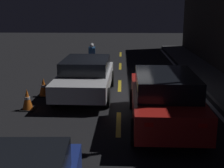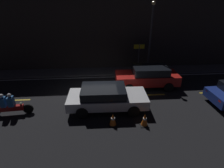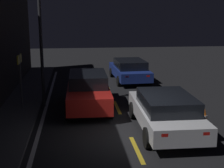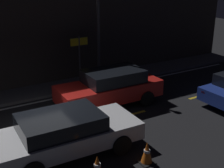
{
  "view_description": "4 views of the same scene",
  "coord_description": "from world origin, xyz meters",
  "px_view_note": "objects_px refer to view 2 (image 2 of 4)",
  "views": [
    {
      "loc": [
        12.11,
        0.07,
        3.37
      ],
      "look_at": [
        3.09,
        -0.21,
        1.1
      ],
      "focal_mm": 50.0,
      "sensor_mm": 36.0,
      "label": 1
    },
    {
      "loc": [
        0.1,
        -10.11,
        6.02
      ],
      "look_at": [
        0.83,
        -0.48,
        1.18
      ],
      "focal_mm": 28.0,
      "sensor_mm": 36.0,
      "label": 2
    },
    {
      "loc": [
        -9.86,
        1.85,
        4.17
      ],
      "look_at": [
        2.65,
        0.34,
        1.28
      ],
      "focal_mm": 50.0,
      "sensor_mm": 36.0,
      "label": 3
    },
    {
      "loc": [
        -2.74,
        -9.53,
        5.6
      ],
      "look_at": [
        3.2,
        0.54,
        1.28
      ],
      "focal_mm": 50.0,
      "sensor_mm": 36.0,
      "label": 4
    }
  ],
  "objects_px": {
    "street_lamp": "(150,37)",
    "sedan_white": "(106,97)",
    "motorcycle": "(9,105)",
    "traffic_cone_near": "(113,119)",
    "taxi_red": "(147,76)",
    "shop_sign": "(139,52)",
    "traffic_cone_mid": "(145,120)"
  },
  "relations": [
    {
      "from": "shop_sign",
      "to": "traffic_cone_near",
      "type": "bearing_deg",
      "value": -111.5
    },
    {
      "from": "motorcycle",
      "to": "traffic_cone_mid",
      "type": "height_order",
      "value": "motorcycle"
    },
    {
      "from": "traffic_cone_mid",
      "to": "street_lamp",
      "type": "height_order",
      "value": "street_lamp"
    },
    {
      "from": "taxi_red",
      "to": "traffic_cone_near",
      "type": "height_order",
      "value": "taxi_red"
    },
    {
      "from": "street_lamp",
      "to": "sedan_white",
      "type": "bearing_deg",
      "value": -128.53
    },
    {
      "from": "taxi_red",
      "to": "traffic_cone_mid",
      "type": "distance_m",
      "value": 4.54
    },
    {
      "from": "taxi_red",
      "to": "street_lamp",
      "type": "bearing_deg",
      "value": -103.96
    },
    {
      "from": "sedan_white",
      "to": "motorcycle",
      "type": "xyz_separation_m",
      "value": [
        -5.43,
        -0.27,
        -0.13
      ]
    },
    {
      "from": "taxi_red",
      "to": "traffic_cone_near",
      "type": "bearing_deg",
      "value": 56.64
    },
    {
      "from": "sedan_white",
      "to": "shop_sign",
      "type": "distance_m",
      "value": 6.34
    },
    {
      "from": "sedan_white",
      "to": "traffic_cone_mid",
      "type": "relative_size",
      "value": 6.46
    },
    {
      "from": "taxi_red",
      "to": "shop_sign",
      "type": "relative_size",
      "value": 1.89
    },
    {
      "from": "taxi_red",
      "to": "traffic_cone_mid",
      "type": "bearing_deg",
      "value": 75.1
    },
    {
      "from": "motorcycle",
      "to": "shop_sign",
      "type": "distance_m",
      "value": 10.29
    },
    {
      "from": "traffic_cone_mid",
      "to": "shop_sign",
      "type": "relative_size",
      "value": 0.3
    },
    {
      "from": "taxi_red",
      "to": "motorcycle",
      "type": "relative_size",
      "value": 1.93
    },
    {
      "from": "shop_sign",
      "to": "street_lamp",
      "type": "distance_m",
      "value": 1.77
    },
    {
      "from": "traffic_cone_near",
      "to": "street_lamp",
      "type": "relative_size",
      "value": 0.12
    },
    {
      "from": "motorcycle",
      "to": "traffic_cone_near",
      "type": "xyz_separation_m",
      "value": [
        5.69,
        -1.33,
        -0.28
      ]
    },
    {
      "from": "traffic_cone_near",
      "to": "street_lamp",
      "type": "height_order",
      "value": "street_lamp"
    },
    {
      "from": "taxi_red",
      "to": "traffic_cone_near",
      "type": "distance_m",
      "value": 5.1
    },
    {
      "from": "traffic_cone_mid",
      "to": "motorcycle",
      "type": "bearing_deg",
      "value": 168.64
    },
    {
      "from": "sedan_white",
      "to": "taxi_red",
      "type": "xyz_separation_m",
      "value": [
        3.13,
        2.6,
        0.07
      ]
    },
    {
      "from": "shop_sign",
      "to": "sedan_white",
      "type": "bearing_deg",
      "value": -119.09
    },
    {
      "from": "traffic_cone_near",
      "to": "shop_sign",
      "type": "distance_m",
      "value": 7.72
    },
    {
      "from": "taxi_red",
      "to": "motorcycle",
      "type": "height_order",
      "value": "taxi_red"
    },
    {
      "from": "sedan_white",
      "to": "taxi_red",
      "type": "height_order",
      "value": "taxi_red"
    },
    {
      "from": "traffic_cone_near",
      "to": "street_lamp",
      "type": "xyz_separation_m",
      "value": [
        3.4,
        6.19,
        2.89
      ]
    },
    {
      "from": "taxi_red",
      "to": "shop_sign",
      "type": "distance_m",
      "value": 3.02
    },
    {
      "from": "sedan_white",
      "to": "traffic_cone_mid",
      "type": "xyz_separation_m",
      "value": [
        1.89,
        -1.74,
        -0.41
      ]
    },
    {
      "from": "motorcycle",
      "to": "traffic_cone_near",
      "type": "distance_m",
      "value": 5.85
    },
    {
      "from": "sedan_white",
      "to": "motorcycle",
      "type": "distance_m",
      "value": 5.44
    }
  ]
}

